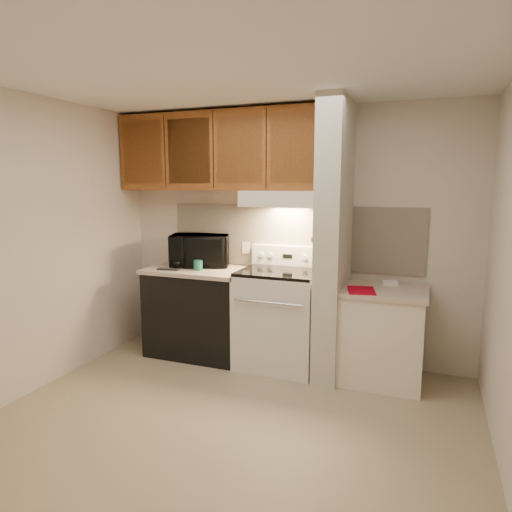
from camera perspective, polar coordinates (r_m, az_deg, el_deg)
The scene contains 49 objects.
floor at distance 3.65m, azimuth -3.12°, elevation -19.92°, with size 3.60×3.60×0.00m, color tan.
ceiling at distance 3.28m, azimuth -3.52°, elevation 21.96°, with size 3.60×3.60×0.00m, color white.
wall_back at distance 4.63m, azimuth 4.36°, elevation 2.61°, with size 3.60×0.02×2.50m, color beige.
wall_left at distance 4.30m, azimuth -25.77°, elevation 1.23°, with size 0.02×3.00×2.50m, color beige.
backsplash at distance 4.62m, azimuth 4.31°, elevation 2.41°, with size 2.60×0.02×0.63m, color #F4E4CC.
range_body at distance 4.47m, azimuth 2.95°, elevation -7.98°, with size 0.76×0.65×0.92m, color silver.
oven_window at distance 4.17m, azimuth 1.58°, elevation -8.65°, with size 0.50×0.01×0.30m, color black.
oven_handle at distance 4.07m, azimuth 1.42°, elevation -5.85°, with size 0.02×0.02×0.65m, color silver.
cooktop at distance 4.35m, azimuth 3.00°, elevation -1.99°, with size 0.74×0.64×0.03m, color black.
range_backguard at distance 4.60m, azimuth 4.11°, elevation 0.05°, with size 0.76×0.08×0.20m, color silver.
range_display at distance 4.56m, azimuth 3.96°, elevation -0.02°, with size 0.10×0.01×0.04m, color black.
range_knob_left_outer at distance 4.65m, azimuth 0.65°, elevation 0.17°, with size 0.05×0.05×0.02m, color silver.
range_knob_left_inner at distance 4.61m, azimuth 1.81°, elevation 0.10°, with size 0.05×0.05×0.02m, color silver.
range_knob_right_inner at distance 4.51m, azimuth 6.13°, elevation -0.16°, with size 0.05×0.05×0.02m, color silver.
range_knob_right_outer at distance 4.49m, azimuth 7.37°, elevation -0.23°, with size 0.05×0.05×0.02m, color silver.
dishwasher_front at distance 4.82m, azimuth -7.09°, elevation -7.08°, with size 1.00×0.63×0.87m, color black.
left_countertop at distance 4.71m, azimuth -7.20°, elevation -1.76°, with size 1.04×0.67×0.04m, color #C5AF9C.
spoon_rest at distance 4.65m, azimuth -10.92°, elevation -1.64°, with size 0.22×0.07×0.01m, color black.
teal_jar at distance 4.59m, azimuth -7.25°, elevation -1.16°, with size 0.09×0.09×0.10m, color #1B6153.
outlet at distance 4.79m, azimuth -1.27°, elevation 1.03°, with size 0.08×0.01×0.12m, color silver.
microwave at distance 4.83m, azimuth -6.98°, elevation 0.74°, with size 0.60×0.41×0.33m, color black.
partition_pillar at distance 4.17m, azimuth 9.69°, elevation 1.79°, with size 0.22×0.70×2.50m, color beige.
pillar_trim at distance 4.19m, azimuth 8.15°, elevation 2.55°, with size 0.01×0.70×0.04m, color brown.
knife_strip at distance 4.14m, azimuth 7.92°, elevation 2.76°, with size 0.02×0.42×0.04m, color black.
knife_blade_a at distance 4.00m, azimuth 7.19°, elevation 1.11°, with size 0.01×0.04×0.16m, color silver.
knife_handle_a at distance 3.98m, azimuth 7.24°, elevation 3.25°, with size 0.02×0.02×0.10m, color black.
knife_blade_b at distance 4.07m, azimuth 7.45°, elevation 1.11°, with size 0.01×0.04×0.18m, color silver.
knife_handle_b at distance 4.06m, azimuth 7.51°, elevation 3.35°, with size 0.02×0.02×0.10m, color black.
knife_blade_c at distance 4.16m, azimuth 7.72°, elevation 1.12°, with size 0.01×0.04×0.20m, color silver.
knife_handle_c at distance 4.13m, azimuth 7.75°, elevation 3.44°, with size 0.02×0.02×0.10m, color black.
knife_blade_d at distance 4.22m, azimuth 7.95°, elevation 1.51°, with size 0.01×0.04×0.16m, color silver.
knife_handle_d at distance 4.21m, azimuth 8.00°, elevation 3.54°, with size 0.02×0.02×0.10m, color black.
knife_blade_e at distance 4.31m, azimuth 8.21°, elevation 1.52°, with size 0.01×0.04×0.18m, color silver.
knife_handle_e at distance 4.30m, azimuth 8.30°, elevation 3.65°, with size 0.02×0.02×0.10m, color black.
oven_mitt at distance 4.37m, azimuth 8.43°, elevation 1.84°, with size 0.03×0.10×0.23m, color slate.
right_cab_base at distance 4.30m, azimuth 15.50°, elevation -9.78°, with size 0.70×0.60×0.81m, color silver.
right_countertop at distance 4.18m, azimuth 15.75°, elevation -4.25°, with size 0.74×0.64×0.04m, color #C5AF9C.
red_folder at distance 4.05m, azimuth 13.02°, elevation -4.21°, with size 0.22×0.31×0.01m, color #A40115.
white_box at distance 4.35m, azimuth 16.38°, elevation -3.27°, with size 0.13×0.09×0.04m, color white.
range_hood at distance 4.39m, azimuth 3.58°, elevation 7.17°, with size 0.78×0.44×0.15m, color silver.
hood_lip at distance 4.20m, azimuth 2.71°, elevation 6.48°, with size 0.78×0.04×0.06m, color silver.
upper_cabinets at distance 4.70m, azimuth -4.45°, elevation 12.90°, with size 2.18×0.33×0.77m, color brown.
cab_door_a at distance 4.97m, azimuth -14.03°, elevation 12.45°, with size 0.46×0.01×0.63m, color brown.
cab_gap_a at distance 4.82m, azimuth -11.31°, elevation 12.65°, with size 0.01×0.01×0.73m, color black.
cab_door_b at distance 4.68m, azimuth -8.41°, elevation 12.84°, with size 0.46×0.01×0.63m, color brown.
cab_gap_b at distance 4.55m, azimuth -5.34°, elevation 13.01°, with size 0.01×0.01×0.73m, color black.
cab_door_c at distance 4.44m, azimuth -2.10°, elevation 13.14°, with size 0.46×0.01×0.63m, color brown.
cab_gap_c at distance 4.34m, azimuth 1.30°, elevation 13.24°, with size 0.01×0.01×0.73m, color black.
cab_door_d at distance 4.26m, azimuth 4.85°, elevation 13.30°, with size 0.46×0.01×0.63m, color brown.
Camera 1 is at (1.32, -2.91, 1.77)m, focal length 32.00 mm.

